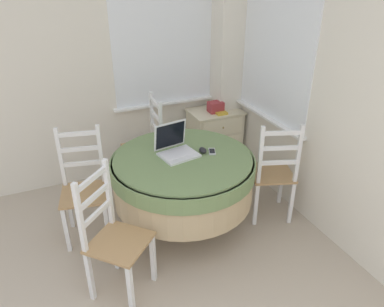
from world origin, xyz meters
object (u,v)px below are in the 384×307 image
round_dining_table (183,175)px  laptop (176,148)px  cell_phone (212,151)px  corner_cabinet (214,137)px  dining_chair_left_flank (84,189)px  storage_box (216,107)px  computer_mouse (203,150)px  dining_chair_near_right_window (273,174)px  book_on_cabinet (218,111)px  dining_chair_near_back_window (146,147)px  dining_chair_camera_near (114,239)px

round_dining_table → laptop: bearing=111.6°
cell_phone → corner_cabinet: size_ratio=0.20×
cell_phone → dining_chair_left_flank: (-1.06, 0.29, -0.28)m
corner_cabinet → storage_box: bearing=-112.5°
dining_chair_left_flank → storage_box: size_ratio=6.19×
laptop → computer_mouse: (0.22, -0.08, -0.03)m
cell_phone → corner_cabinet: bearing=61.7°
computer_mouse → dining_chair_left_flank: size_ratio=0.09×
round_dining_table → storage_box: (0.79, 0.96, 0.17)m
round_dining_table → dining_chair_left_flank: bearing=161.0°
storage_box → computer_mouse: bearing=-122.5°
dining_chair_near_right_window → computer_mouse: bearing=165.4°
laptop → book_on_cabinet: 1.23m
round_dining_table → book_on_cabinet: bearing=49.2°
laptop → cell_phone: bearing=-18.0°
dining_chair_near_back_window → dining_chair_left_flank: (-0.73, -0.55, 0.00)m
computer_mouse → round_dining_table: bearing=-179.0°
computer_mouse → corner_cabinet: (0.62, 0.99, -0.42)m
corner_cabinet → round_dining_table: bearing=-129.2°
cell_phone → dining_chair_near_back_window: 0.95m
storage_box → round_dining_table: bearing=-129.6°
dining_chair_near_right_window → round_dining_table: bearing=168.8°
computer_mouse → dining_chair_near_back_window: dining_chair_near_back_window is taller
dining_chair_near_right_window → corner_cabinet: 1.16m
dining_chair_camera_near → corner_cabinet: (1.52, 1.45, -0.13)m
round_dining_table → dining_chair_near_back_window: size_ratio=1.23×
computer_mouse → dining_chair_near_right_window: bearing=-14.6°
cell_phone → storage_box: bearing=61.5°
dining_chair_left_flank → laptop: bearing=-14.4°
book_on_cabinet → storage_box: bearing=163.7°
dining_chair_camera_near → book_on_cabinet: bearing=42.5°
dining_chair_near_back_window → corner_cabinet: (0.88, 0.16, -0.13)m
corner_cabinet → book_on_cabinet: (0.01, -0.04, 0.35)m
cell_phone → laptop: bearing=162.0°
laptop → corner_cabinet: size_ratio=0.51×
dining_chair_near_back_window → book_on_cabinet: 0.93m
corner_cabinet → storage_box: (-0.01, -0.03, 0.39)m
computer_mouse → dining_chair_left_flank: dining_chair_left_flank is taller
cell_phone → round_dining_table: bearing=176.2°
cell_phone → book_on_cabinet: 1.12m
dining_chair_near_right_window → dining_chair_left_flank: size_ratio=1.00×
round_dining_table → book_on_cabinet: 1.26m
laptop → cell_phone: 0.31m
dining_chair_camera_near → dining_chair_near_back_window: bearing=63.4°
storage_box → dining_chair_camera_near: bearing=-136.9°
computer_mouse → dining_chair_near_back_window: 0.92m
dining_chair_camera_near → laptop: bearing=38.0°
storage_box → book_on_cabinet: 0.05m
dining_chair_near_back_window → dining_chair_near_right_window: size_ratio=1.00×
dining_chair_near_back_window → dining_chair_left_flank: same height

